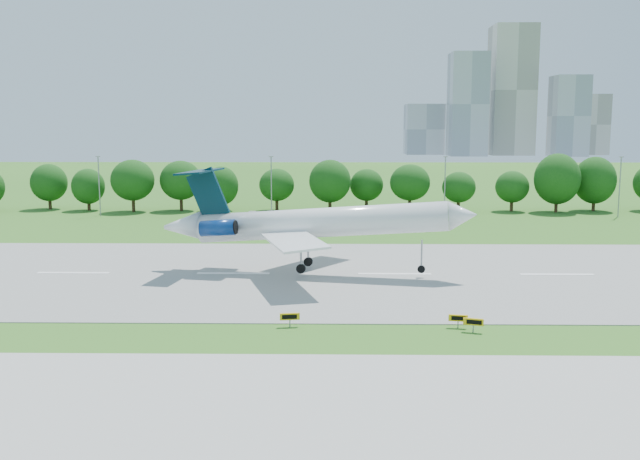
{
  "coord_description": "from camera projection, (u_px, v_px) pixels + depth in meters",
  "views": [
    {
      "loc": [
        -7.84,
        -61.46,
        18.21
      ],
      "look_at": [
        -9.12,
        18.0,
        6.58
      ],
      "focal_mm": 40.0,
      "sensor_mm": 36.0,
      "label": 1
    }
  ],
  "objects": [
    {
      "name": "taxi_sign_right",
      "position": [
        473.0,
        322.0,
        63.3
      ],
      "size": [
        1.77,
        0.71,
        1.26
      ],
      "rotation": [
        0.0,
        0.0,
        -0.29
      ],
      "color": "gray",
      "rests_on": "ground"
    },
    {
      "name": "airliner",
      "position": [
        305.0,
        222.0,
        87.6
      ],
      "size": [
        39.32,
        28.26,
        12.65
      ],
      "rotation": [
        0.0,
        -0.07,
        -0.16
      ],
      "color": "white",
      "rests_on": "ground"
    },
    {
      "name": "taxi_sign_centre",
      "position": [
        458.0,
        318.0,
        64.67
      ],
      "size": [
        1.74,
        0.5,
        1.22
      ],
      "rotation": [
        0.0,
        0.0,
        -0.18
      ],
      "color": "gray",
      "rests_on": "ground"
    },
    {
      "name": "skyline",
      "position": [
        505.0,
        106.0,
        443.74
      ],
      "size": [
        127.0,
        52.0,
        80.0
      ],
      "color": "#B2B2B7",
      "rests_on": "ground"
    },
    {
      "name": "taxiway",
      "position": [
        453.0,
        413.0,
        45.5
      ],
      "size": [
        400.0,
        23.0,
        0.08
      ],
      "primitive_type": "cube",
      "color": "#ADADA8",
      "rests_on": "ground"
    },
    {
      "name": "ground",
      "position": [
        419.0,
        333.0,
        63.32
      ],
      "size": [
        600.0,
        600.0,
        0.0
      ],
      "primitive_type": "plane",
      "color": "#285917",
      "rests_on": "ground"
    },
    {
      "name": "light_poles",
      "position": [
        358.0,
        185.0,
        143.56
      ],
      "size": [
        175.9,
        0.25,
        12.19
      ],
      "color": "gray",
      "rests_on": "ground"
    },
    {
      "name": "runway",
      "position": [
        395.0,
        274.0,
        88.04
      ],
      "size": [
        400.0,
        45.0,
        0.08
      ],
      "primitive_type": "cube",
      "color": "gray",
      "rests_on": "ground"
    },
    {
      "name": "taxi_sign_left",
      "position": [
        290.0,
        317.0,
        64.99
      ],
      "size": [
        1.83,
        0.47,
        1.28
      ],
      "rotation": [
        0.0,
        0.0,
        0.14
      ],
      "color": "gray",
      "rests_on": "ground"
    },
    {
      "name": "service_vehicle_b",
      "position": [
        254.0,
        214.0,
        143.14
      ],
      "size": [
        4.06,
        1.68,
        1.38
      ],
      "primitive_type": "imported",
      "rotation": [
        0.0,
        0.0,
        1.59
      ],
      "color": "silver",
      "rests_on": "ground"
    },
    {
      "name": "tree_line",
      "position": [
        368.0,
        182.0,
        153.44
      ],
      "size": [
        288.4,
        8.4,
        10.4
      ],
      "color": "#382314",
      "rests_on": "ground"
    },
    {
      "name": "service_vehicle_a",
      "position": [
        271.0,
        214.0,
        143.21
      ],
      "size": [
        3.9,
        1.65,
        1.25
      ],
      "primitive_type": "imported",
      "rotation": [
        0.0,
        0.0,
        1.66
      ],
      "color": "silver",
      "rests_on": "ground"
    }
  ]
}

